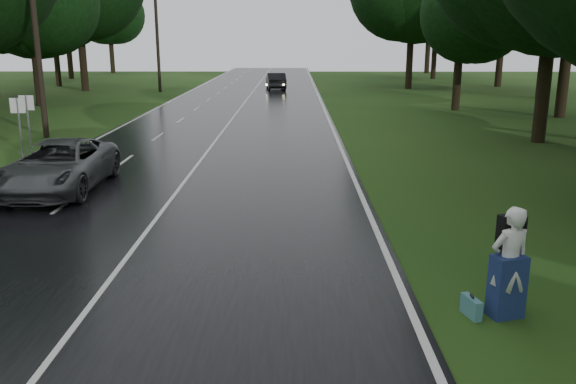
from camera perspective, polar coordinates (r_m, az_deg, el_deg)
The scene contains 16 objects.
ground at distance 10.72m, azimuth -20.19°, elevation -12.72°, with size 160.00×160.00×0.00m, color #244314.
road at distance 29.49m, azimuth -6.71°, elevation 5.25°, with size 12.00×140.00×0.04m, color black.
lane_center at distance 29.49m, azimuth -6.71°, elevation 5.30°, with size 0.12×140.00×0.01m, color silver.
grey_car at distance 20.22m, azimuth -21.20°, elevation 2.37°, with size 2.59×5.62×1.56m, color #4E5154.
far_car at distance 57.09m, azimuth -1.18°, elevation 10.64°, with size 1.65×4.72×1.56m, color black.
hitchhiker at distance 11.01m, azimuth 20.50°, elevation -6.70°, with size 0.84×0.80×2.02m.
suitcase at distance 11.07m, azimuth 17.23°, elevation -10.53°, with size 0.15×0.50×0.36m, color teal.
utility_pole_mid at distance 31.67m, azimuth -22.21°, elevation 4.87°, with size 1.80×0.28×10.26m, color black, non-canonical shape.
utility_pole_far at distance 56.10m, azimuth -12.20°, elevation 9.41°, with size 1.80×0.28×10.66m, color black, non-canonical shape.
road_sign_a at distance 26.19m, azimuth -24.10°, elevation 2.85°, with size 0.60×0.10×2.48m, color white, non-canonical shape.
road_sign_b at distance 26.91m, azimuth -23.40°, elevation 3.21°, with size 0.60×0.10×2.51m, color white, non-canonical shape.
tree_left_e at distance 47.04m, azimuth -22.66°, elevation 7.68°, with size 8.35×8.35×13.05m, color black, non-canonical shape.
tree_left_f at distance 58.94m, azimuth -18.91°, elevation 9.19°, with size 11.19×11.19×17.49m, color black, non-canonical shape.
tree_right_d at distance 30.47m, azimuth 22.91°, elevation 4.46°, with size 10.07×10.07×15.74m, color black, non-canonical shape.
tree_right_e at distance 42.35m, azimuth 15.79°, elevation 7.60°, with size 7.44×7.44×11.62m, color black, non-canonical shape.
tree_right_f at distance 59.47m, azimuth 11.49°, elevation 9.72°, with size 10.75×10.75×16.79m, color black, non-canonical shape.
Camera 1 is at (3.69, -8.87, 4.76)m, focal length 36.92 mm.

